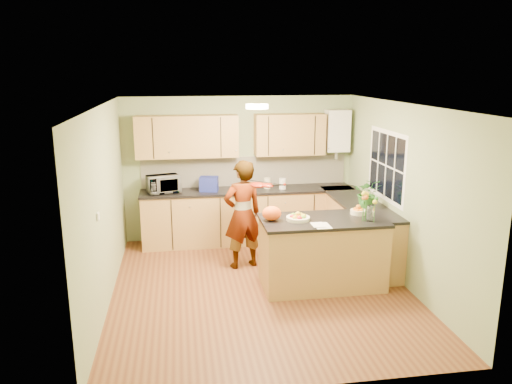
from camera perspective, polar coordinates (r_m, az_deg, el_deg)
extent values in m
plane|color=brown|center=(7.01, 0.50, -10.91)|extent=(4.50, 4.50, 0.00)
cube|color=white|center=(6.39, 0.54, 9.92)|extent=(4.00, 4.50, 0.02)
cube|color=#96A979|center=(8.76, -1.89, 2.73)|extent=(4.00, 0.02, 2.50)
cube|color=#96A979|center=(4.50, 5.26, -8.25)|extent=(4.00, 0.02, 2.50)
cube|color=#96A979|center=(6.58, -16.95, -1.64)|extent=(0.02, 4.50, 2.50)
cube|color=#96A979|center=(7.18, 16.46, -0.32)|extent=(0.02, 4.50, 2.50)
cube|color=#AC7E44|center=(8.68, -0.95, -2.82)|extent=(3.60, 0.60, 0.90)
cube|color=black|center=(8.54, -0.95, 0.18)|extent=(3.64, 0.62, 0.04)
cube|color=#AC7E44|center=(8.04, 11.57, -4.48)|extent=(0.60, 2.20, 0.90)
cube|color=black|center=(7.90, 11.67, -1.24)|extent=(0.62, 2.24, 0.04)
cube|color=white|center=(8.77, -1.23, 2.41)|extent=(3.60, 0.02, 0.52)
cube|color=#AC7E44|center=(8.44, -7.89, 6.30)|extent=(1.70, 0.34, 0.70)
cube|color=#AC7E44|center=(8.64, 3.86, 6.58)|extent=(1.20, 0.34, 0.70)
cube|color=white|center=(8.87, 9.25, 6.95)|extent=(0.40, 0.30, 0.72)
cylinder|color=#B5B6BA|center=(8.93, 9.15, 4.40)|extent=(0.06, 0.06, 0.20)
cube|color=white|center=(7.65, 14.68, 2.94)|extent=(0.01, 1.30, 1.05)
cube|color=black|center=(7.65, 14.65, 2.94)|extent=(0.01, 1.18, 0.92)
cube|color=white|center=(5.99, -17.60, -2.69)|extent=(0.02, 0.09, 0.09)
cylinder|color=#FFEABF|center=(6.68, 0.12, 9.75)|extent=(0.30, 0.30, 0.06)
cylinder|color=white|center=(6.68, 0.12, 10.00)|extent=(0.10, 0.10, 0.02)
cube|color=#AC7E44|center=(6.99, 7.55, -7.03)|extent=(1.64, 0.82, 0.92)
cube|color=black|center=(6.83, 7.67, -3.24)|extent=(1.69, 0.86, 0.04)
cylinder|color=beige|center=(6.73, 4.82, -3.03)|extent=(0.32, 0.32, 0.05)
cylinder|color=beige|center=(7.12, 11.60, -2.25)|extent=(0.22, 0.22, 0.06)
cylinder|color=silver|center=(6.83, 12.97, -2.38)|extent=(0.11, 0.11, 0.21)
ellipsoid|color=#FC5514|center=(6.68, 1.81, -2.45)|extent=(0.32, 0.30, 0.19)
cube|color=white|center=(6.52, 7.58, -3.82)|extent=(0.20, 0.27, 0.01)
imported|color=#E5AD8C|center=(7.47, -1.54, -2.58)|extent=(0.69, 0.55, 1.65)
imported|color=white|center=(8.43, -10.55, 0.90)|extent=(0.59, 0.47, 0.29)
cube|color=navy|center=(8.44, -5.40, 0.93)|extent=(0.34, 0.28, 0.24)
cylinder|color=#B5B6BA|center=(8.54, -1.29, 0.98)|extent=(0.14, 0.14, 0.20)
sphere|color=black|center=(8.51, -1.30, 1.85)|extent=(0.07, 0.07, 0.07)
cylinder|color=beige|center=(8.61, 1.29, 1.03)|extent=(0.13, 0.13, 0.18)
cylinder|color=white|center=(8.56, 3.05, 0.96)|extent=(0.16, 0.16, 0.18)
imported|color=#2B6A23|center=(7.56, 12.65, -0.09)|extent=(0.49, 0.46, 0.44)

